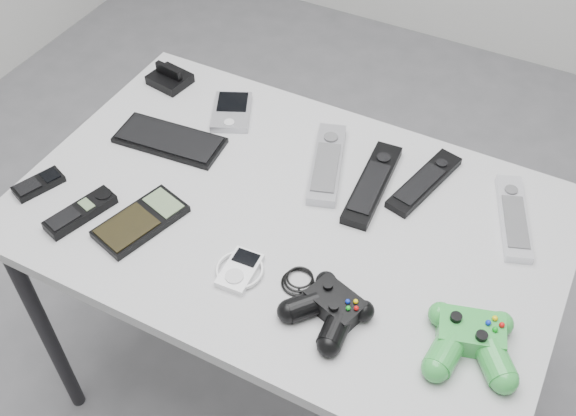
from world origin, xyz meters
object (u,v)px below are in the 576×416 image
at_px(controller_green, 471,340).
at_px(remote_silver_b, 514,217).
at_px(remote_silver_a, 327,163).
at_px(controller_black, 330,308).
at_px(mobile_phone, 38,184).
at_px(pda_keyboard, 170,140).
at_px(pda, 232,111).
at_px(remote_black_a, 372,183).
at_px(remote_black_b, 424,182).
at_px(cordless_handset, 80,212).
at_px(desk, 288,233).
at_px(mp3_player, 240,270).
at_px(calculator, 141,221).

bearing_deg(controller_green, remote_silver_b, 75.08).
relative_size(remote_silver_a, controller_black, 1.02).
bearing_deg(remote_silver_a, mobile_phone, -165.64).
relative_size(pda_keyboard, pda, 1.82).
relative_size(remote_silver_a, remote_black_a, 0.97).
bearing_deg(controller_black, remote_silver_a, 133.52).
height_order(remote_black_b, cordless_handset, cordless_handset).
bearing_deg(mobile_phone, cordless_handset, 11.11).
distance_m(desk, pda, 0.33).
bearing_deg(controller_black, pda_keyboard, 171.34).
bearing_deg(pda_keyboard, desk, -16.52).
bearing_deg(controller_green, desk, 145.30).
distance_m(pda_keyboard, controller_black, 0.54).
distance_m(remote_silver_b, mp3_player, 0.52).
relative_size(remote_silver_a, calculator, 1.32).
relative_size(mobile_phone, calculator, 0.57).
bearing_deg(remote_silver_b, mobile_phone, -178.45).
xyz_separation_m(remote_black_a, remote_silver_b, (0.27, 0.04, -0.00)).
distance_m(desk, cordless_handset, 0.40).
relative_size(remote_silver_a, remote_black_b, 1.12).
distance_m(mobile_phone, calculator, 0.24).
bearing_deg(controller_black, mp3_player, -164.95).
relative_size(cordless_handset, controller_black, 0.63).
height_order(pda, controller_green, controller_green).
distance_m(pda_keyboard, remote_silver_a, 0.34).
xyz_separation_m(remote_silver_b, mp3_player, (-0.40, -0.35, -0.00)).
bearing_deg(cordless_handset, remote_silver_b, 43.60).
bearing_deg(remote_black_b, remote_black_a, -135.21).
xyz_separation_m(remote_black_b, remote_silver_b, (0.18, -0.01, 0.00)).
xyz_separation_m(remote_black_b, mp3_player, (-0.21, -0.36, -0.00)).
distance_m(remote_silver_a, remote_black_b, 0.20).
relative_size(pda_keyboard, remote_silver_a, 1.01).
distance_m(pda_keyboard, mp3_player, 0.38).
bearing_deg(remote_black_a, remote_silver_b, 4.33).
bearing_deg(remote_silver_a, mp3_player, -112.53).
bearing_deg(desk, remote_silver_b, 24.56).
bearing_deg(desk, mp3_player, -92.82).
bearing_deg(desk, remote_black_b, 42.51).
relative_size(remote_silver_a, remote_silver_b, 1.08).
height_order(cordless_handset, calculator, cordless_handset).
distance_m(controller_black, controller_green, 0.23).
bearing_deg(calculator, remote_silver_a, 67.18).
bearing_deg(pda, remote_silver_b, -27.30).
bearing_deg(cordless_handset, pda_keyboard, 100.22).
relative_size(pda, controller_black, 0.57).
bearing_deg(remote_black_b, mobile_phone, -138.37).
xyz_separation_m(remote_black_b, mobile_phone, (-0.68, -0.36, -0.00)).
height_order(pda_keyboard, mp3_player, mp3_player).
bearing_deg(remote_black_a, mp3_player, -116.77).
height_order(desk, controller_green, controller_green).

